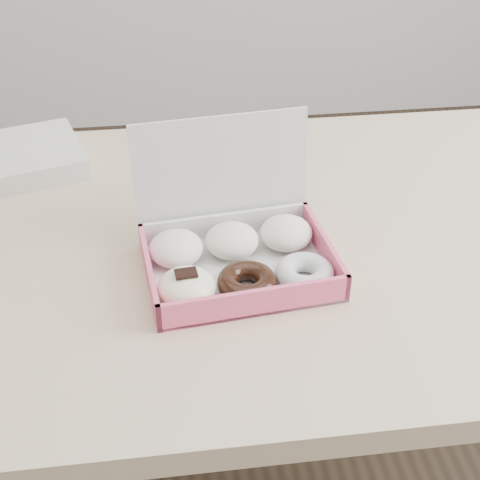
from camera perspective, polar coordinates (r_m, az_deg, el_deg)
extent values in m
cube|color=#CEB487|center=(1.07, 2.00, -0.20)|extent=(1.20, 0.80, 0.04)
cylinder|color=#CEB487|center=(1.71, 18.30, -2.23)|extent=(0.05, 0.05, 0.71)
cube|color=silver|center=(0.97, -0.07, -2.76)|extent=(0.28, 0.22, 0.01)
cube|color=#E85478|center=(0.89, 1.34, -5.41)|extent=(0.26, 0.04, 0.04)
cube|color=silver|center=(1.03, -1.29, 1.21)|extent=(0.26, 0.04, 0.04)
cube|color=#E85478|center=(0.94, -7.72, -2.95)|extent=(0.03, 0.19, 0.04)
cube|color=#E85478|center=(0.99, 7.20, -0.78)|extent=(0.03, 0.19, 0.04)
cube|color=silver|center=(1.01, -1.58, 5.34)|extent=(0.27, 0.05, 0.19)
ellipsoid|color=silver|center=(0.98, -5.48, -0.70)|extent=(0.09, 0.09, 0.04)
ellipsoid|color=silver|center=(0.99, -0.69, -0.03)|extent=(0.09, 0.09, 0.04)
ellipsoid|color=silver|center=(1.01, 3.95, 0.61)|extent=(0.09, 0.09, 0.04)
ellipsoid|color=#FCEFC3|center=(0.91, -4.56, -4.03)|extent=(0.09, 0.09, 0.04)
cube|color=black|center=(0.89, -4.64, -2.84)|extent=(0.03, 0.02, 0.00)
torus|color=black|center=(0.92, 0.59, -3.64)|extent=(0.09, 0.09, 0.03)
torus|color=white|center=(0.94, 5.54, -2.87)|extent=(0.09, 0.09, 0.03)
cube|color=white|center=(1.29, -18.81, 6.53)|extent=(0.28, 0.25, 0.04)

